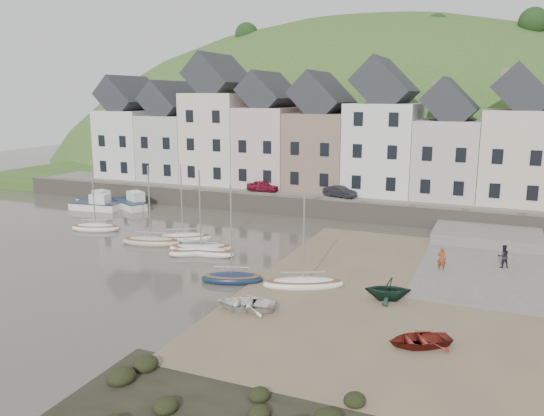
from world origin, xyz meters
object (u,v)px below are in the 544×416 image
at_px(car_left, 263,186).
at_px(rowboat_red, 419,339).
at_px(rowboat_green, 388,289).
at_px(car_right, 340,192).
at_px(rowboat_white, 246,303).
at_px(person_dark, 503,256).
at_px(person_red, 442,259).
at_px(sailboat_0, 96,227).

bearing_deg(car_left, rowboat_red, -146.29).
distance_m(rowboat_green, car_right, 23.02).
bearing_deg(rowboat_red, rowboat_white, -126.39).
distance_m(rowboat_green, rowboat_red, 5.63).
xyz_separation_m(rowboat_green, person_dark, (5.89, 8.61, 0.17)).
bearing_deg(car_right, person_dark, -112.41).
relative_size(person_red, car_left, 0.47).
height_order(sailboat_0, person_dark, sailboat_0).
bearing_deg(rowboat_green, person_dark, 128.79).
xyz_separation_m(sailboat_0, person_dark, (31.95, 2.12, 0.63)).
distance_m(car_left, car_right, 8.19).
bearing_deg(person_red, car_left, -34.24).
bearing_deg(sailboat_0, rowboat_white, -29.11).
xyz_separation_m(rowboat_white, person_dark, (12.60, 12.90, 0.50)).
bearing_deg(person_red, person_dark, -146.94).
distance_m(rowboat_white, person_red, 14.00).
bearing_deg(person_dark, sailboat_0, -21.11).
distance_m(person_red, car_left, 24.25).
bearing_deg(rowboat_white, car_right, 172.79).
bearing_deg(person_dark, rowboat_white, 20.77).
xyz_separation_m(person_red, car_right, (-11.04, 14.71, 1.26)).
height_order(person_red, car_right, car_right).
xyz_separation_m(rowboat_white, rowboat_green, (6.70, 4.29, 0.33)).
distance_m(person_red, car_right, 18.44).
relative_size(sailboat_0, rowboat_red, 2.16).
height_order(car_left, car_right, car_left).
relative_size(person_dark, car_right, 0.46).
xyz_separation_m(rowboat_green, rowboat_red, (2.42, -5.07, -0.36)).
height_order(sailboat_0, car_left, sailboat_0).
relative_size(rowboat_red, person_red, 1.90).
xyz_separation_m(person_dark, car_right, (-14.72, 12.60, 1.25)).
xyz_separation_m(person_red, car_left, (-19.23, 14.71, 1.27)).
bearing_deg(rowboat_green, car_left, -158.07).
bearing_deg(car_right, sailboat_0, 148.65).
height_order(rowboat_white, car_left, car_left).
distance_m(sailboat_0, car_left, 17.37).
distance_m(person_dark, car_right, 19.42).
xyz_separation_m(rowboat_red, car_right, (-11.25, 26.28, 1.79)).
height_order(person_dark, car_right, car_right).
distance_m(person_dark, car_left, 26.18).
relative_size(sailboat_0, car_right, 1.90).
bearing_deg(rowboat_green, rowboat_white, -74.22).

